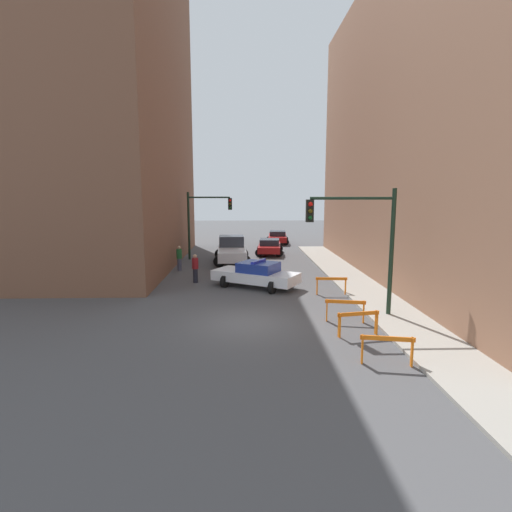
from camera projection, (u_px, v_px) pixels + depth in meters
ground_plane at (248, 322)px, 15.97m from camera, size 120.00×120.00×0.00m
sidewalk_right at (401, 320)px, 16.15m from camera, size 2.40×44.00×0.12m
building_corner_left at (73, 105)px, 27.69m from camera, size 14.00×20.00×22.34m
building_right at (479, 125)px, 22.87m from camera, size 12.00×28.00×18.01m
traffic_light_near at (364, 233)px, 16.16m from camera, size 3.64×0.35×5.20m
traffic_light_far at (203, 216)px, 30.69m from camera, size 3.44×0.35×5.20m
police_car at (256, 274)px, 21.84m from camera, size 4.99×3.98×1.52m
white_truck at (232, 250)px, 29.79m from camera, size 2.80×5.49×1.90m
parked_car_near at (270, 246)px, 33.66m from camera, size 2.53×4.45×1.31m
parked_car_mid at (278, 237)px, 40.85m from camera, size 2.50×4.43×1.31m
pedestrian_crossing at (195, 268)px, 22.95m from camera, size 0.48×0.48×1.66m
pedestrian_corner at (179, 258)px, 26.56m from camera, size 0.47×0.47×1.66m
barrier_front at (387, 345)px, 11.94m from camera, size 1.58×0.43×0.90m
barrier_mid at (358, 319)px, 14.38m from camera, size 1.58×0.42×0.90m
barrier_back at (345, 307)px, 15.95m from camera, size 1.58×0.44×0.90m
barrier_corner at (331, 283)px, 20.25m from camera, size 1.60×0.24×0.90m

